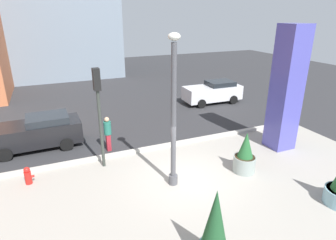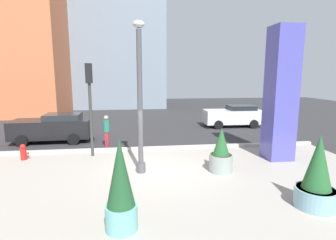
{
  "view_description": "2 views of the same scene",
  "coord_description": "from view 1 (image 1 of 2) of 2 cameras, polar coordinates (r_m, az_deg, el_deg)",
  "views": [
    {
      "loc": [
        -4.66,
        -9.08,
        6.48
      ],
      "look_at": [
        -0.27,
        1.24,
        2.23
      ],
      "focal_mm": 30.56,
      "sensor_mm": 36.0,
      "label": 1
    },
    {
      "loc": [
        -0.82,
        -10.3,
        3.84
      ],
      "look_at": [
        0.61,
        0.96,
        1.94
      ],
      "focal_mm": 28.27,
      "sensor_mm": 36.0,
      "label": 2
    }
  ],
  "objects": [
    {
      "name": "fire_hydrant",
      "position": [
        12.87,
        -26.16,
        -9.93
      ],
      "size": [
        0.36,
        0.26,
        0.75
      ],
      "color": "red",
      "rests_on": "ground_plane"
    },
    {
      "name": "traffic_light_corner",
      "position": [
        12.15,
        -13.7,
        3.36
      ],
      "size": [
        0.28,
        0.42,
        4.4
      ],
      "color": "#333833",
      "rests_on": "ground_plane"
    },
    {
      "name": "lamp_post",
      "position": [
        10.5,
        1.12,
        0.52
      ],
      "size": [
        0.44,
        0.44,
        5.85
      ],
      "color": "#4C4C51",
      "rests_on": "ground_plane"
    },
    {
      "name": "curb_strip",
      "position": [
        14.54,
        -1.93,
        -5.37
      ],
      "size": [
        18.0,
        0.24,
        0.16
      ],
      "primitive_type": "cube",
      "color": "#B7B2A8",
      "rests_on": "ground_plane"
    },
    {
      "name": "potted_plant_curbside",
      "position": [
        8.1,
        9.26,
        -21.02
      ],
      "size": [
        0.81,
        0.81,
        2.38
      ],
      "color": "#6BB2B2",
      "rests_on": "ground_plane"
    },
    {
      "name": "potted_plant_by_pillar",
      "position": [
        12.66,
        15.1,
        -6.94
      ],
      "size": [
        0.95,
        0.95,
        1.82
      ],
      "color": "gray",
      "rests_on": "ground_plane"
    },
    {
      "name": "art_pillar_blue",
      "position": [
        14.85,
        22.54,
        5.65
      ],
      "size": [
        1.14,
        1.14,
        6.01
      ],
      "primitive_type": "cube",
      "color": "#4C4CAD",
      "rests_on": "ground_plane"
    },
    {
      "name": "plaza_pavement",
      "position": [
        10.66,
        8.54,
        -16.92
      ],
      "size": [
        18.0,
        10.0,
        0.02
      ],
      "primitive_type": "cube",
      "color": "#9E998E",
      "rests_on": "ground_plane"
    },
    {
      "name": "car_curb_west",
      "position": [
        15.74,
        -24.75,
        -2.2
      ],
      "size": [
        4.43,
        2.12,
        1.65
      ],
      "color": "black",
      "rests_on": "ground_plane"
    },
    {
      "name": "ground_plane",
      "position": [
        15.32,
        -3.12,
        -4.3
      ],
      "size": [
        60.0,
        60.0,
        0.0
      ],
      "primitive_type": "plane",
      "color": "#2D2D30"
    },
    {
      "name": "pedestrian_by_curb",
      "position": [
        14.29,
        -11.94,
        -2.35
      ],
      "size": [
        0.36,
        0.36,
        1.75
      ],
      "color": "maroon",
      "rests_on": "ground_plane"
    },
    {
      "name": "car_curb_east",
      "position": [
        21.89,
        8.98,
        5.56
      ],
      "size": [
        4.36,
        2.04,
        1.62
      ],
      "color": "silver",
      "rests_on": "ground_plane"
    }
  ]
}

